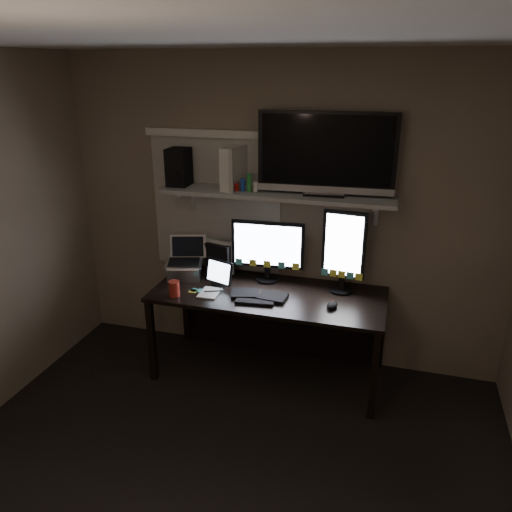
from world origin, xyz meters
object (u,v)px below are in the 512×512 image
at_px(desk, 272,306).
at_px(laptop, 184,259).
at_px(mouse, 332,305).
at_px(keyboard, 259,295).
at_px(monitor_portrait, 344,252).
at_px(game_console, 234,168).
at_px(monitor_landscape, 268,251).
at_px(tablet, 219,273).
at_px(cup, 174,289).
at_px(tv, 326,154).
at_px(speaker, 179,167).

bearing_deg(desk, laptop, -176.95).
bearing_deg(mouse, keyboard, -173.27).
relative_size(desk, monitor_portrait, 2.73).
height_order(mouse, game_console, game_console).
xyz_separation_m(monitor_landscape, monitor_portrait, (0.61, -0.04, 0.07)).
relative_size(monitor_portrait, tablet, 2.60).
bearing_deg(keyboard, cup, -171.77).
relative_size(tablet, tv, 0.25).
relative_size(monitor_landscape, monitor_portrait, 0.89).
bearing_deg(desk, tv, 16.34).
xyz_separation_m(desk, monitor_landscape, (-0.07, 0.10, 0.43)).
distance_m(tablet, tv, 1.23).
relative_size(monitor_landscape, tablet, 2.31).
bearing_deg(game_console, monitor_landscape, 14.42).
bearing_deg(cup, desk, 29.38).
bearing_deg(mouse, monitor_landscape, 158.08).
bearing_deg(keyboard, laptop, 159.27).
distance_m(mouse, game_console, 1.28).
height_order(monitor_portrait, cup, monitor_portrait).
height_order(monitor_portrait, laptop, monitor_portrait).
height_order(tablet, laptop, laptop).
xyz_separation_m(desk, laptop, (-0.74, -0.04, 0.34)).
relative_size(cup, tv, 0.12).
bearing_deg(tablet, mouse, 11.11).
height_order(monitor_portrait, keyboard, monitor_portrait).
xyz_separation_m(monitor_landscape, mouse, (0.58, -0.35, -0.24)).
distance_m(tablet, laptop, 0.35).
height_order(tv, speaker, tv).
xyz_separation_m(keyboard, mouse, (0.56, -0.02, 0.01)).
relative_size(desk, mouse, 15.33).
relative_size(keyboard, mouse, 3.74).
height_order(monitor_portrait, tablet, monitor_portrait).
bearing_deg(tv, tablet, -167.42).
xyz_separation_m(mouse, game_console, (-0.86, 0.34, 0.89)).
distance_m(desk, keyboard, 0.30).
xyz_separation_m(desk, cup, (-0.67, -0.38, 0.24)).
relative_size(monitor_landscape, cup, 4.84).
bearing_deg(desk, monitor_landscape, 123.36).
distance_m(laptop, speaker, 0.74).
bearing_deg(laptop, tv, -9.34).
relative_size(keyboard, game_console, 1.34).
bearing_deg(tablet, monitor_portrait, 29.43).
xyz_separation_m(monitor_landscape, keyboard, (0.02, -0.32, -0.24)).
xyz_separation_m(monitor_landscape, speaker, (-0.73, -0.01, 0.64)).
xyz_separation_m(desk, monitor_portrait, (0.54, 0.06, 0.51)).
height_order(mouse, speaker, speaker).
xyz_separation_m(keyboard, tablet, (-0.36, 0.11, 0.10)).
bearing_deg(desk, monitor_portrait, 6.27).
xyz_separation_m(mouse, cup, (-1.19, -0.14, 0.04)).
height_order(monitor_portrait, game_console, game_console).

